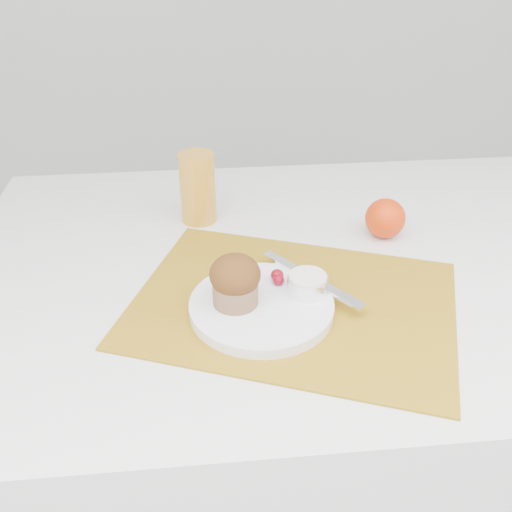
{
  "coord_description": "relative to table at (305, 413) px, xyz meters",
  "views": [
    {
      "loc": [
        -0.18,
        -0.75,
        1.27
      ],
      "look_at": [
        -0.11,
        -0.01,
        0.8
      ],
      "focal_mm": 40.0,
      "sensor_mm": 36.0,
      "label": 1
    }
  ],
  "objects": [
    {
      "name": "ramekin",
      "position": [
        -0.04,
        -0.12,
        0.41
      ],
      "size": [
        0.08,
        0.08,
        0.03
      ],
      "primitive_type": "cylinder",
      "rotation": [
        0.0,
        0.0,
        0.38
      ],
      "color": "white",
      "rests_on": "plate"
    },
    {
      "name": "placemat",
      "position": [
        -0.06,
        -0.12,
        0.38
      ],
      "size": [
        0.56,
        0.49,
        0.0
      ],
      "primitive_type": "cube",
      "rotation": [
        0.0,
        0.0,
        -0.36
      ],
      "color": "#A37716",
      "rests_on": "table"
    },
    {
      "name": "plate",
      "position": [
        -0.11,
        -0.14,
        0.39
      ],
      "size": [
        0.22,
        0.22,
        0.02
      ],
      "primitive_type": "cylinder",
      "rotation": [
        0.0,
        0.0,
        -0.05
      ],
      "color": "white",
      "rests_on": "placemat"
    },
    {
      "name": "cream",
      "position": [
        -0.04,
        -0.12,
        0.42
      ],
      "size": [
        0.06,
        0.06,
        0.01
      ],
      "primitive_type": "cylinder",
      "rotation": [
        0.0,
        0.0,
        -0.13
      ],
      "color": "white",
      "rests_on": "ramekin"
    },
    {
      "name": "orange",
      "position": [
        0.14,
        0.06,
        0.41
      ],
      "size": [
        0.07,
        0.07,
        0.07
      ],
      "primitive_type": "sphere",
      "color": "#EA3C08",
      "rests_on": "table"
    },
    {
      "name": "raspberry_far",
      "position": [
        -0.08,
        -0.1,
        0.4
      ],
      "size": [
        0.02,
        0.02,
        0.02
      ],
      "primitive_type": "ellipsoid",
      "color": "#610212",
      "rests_on": "plate"
    },
    {
      "name": "butter_knife",
      "position": [
        -0.03,
        -0.09,
        0.4
      ],
      "size": [
        0.13,
        0.17,
        0.01
      ],
      "primitive_type": "cube",
      "rotation": [
        0.0,
        0.0,
        -0.93
      ],
      "color": "white",
      "rests_on": "plate"
    },
    {
      "name": "juice_glass",
      "position": [
        -0.19,
        0.16,
        0.44
      ],
      "size": [
        0.08,
        0.08,
        0.13
      ],
      "primitive_type": "cylinder",
      "rotation": [
        0.0,
        0.0,
        0.21
      ],
      "color": "gold",
      "rests_on": "table"
    },
    {
      "name": "table",
      "position": [
        0.0,
        0.0,
        0.0
      ],
      "size": [
        1.2,
        0.8,
        0.75
      ],
      "primitive_type": "cube",
      "color": "white",
      "rests_on": "ground"
    },
    {
      "name": "muffin",
      "position": [
        -0.14,
        -0.14,
        0.43
      ],
      "size": [
        0.08,
        0.08,
        0.08
      ],
      "color": "#926746",
      "rests_on": "plate"
    },
    {
      "name": "raspberry_near",
      "position": [
        -0.08,
        -0.09,
        0.41
      ],
      "size": [
        0.02,
        0.02,
        0.02
      ],
      "primitive_type": "ellipsoid",
      "color": "#60020B",
      "rests_on": "plate"
    }
  ]
}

